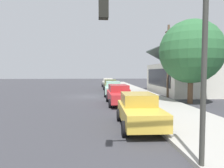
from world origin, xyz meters
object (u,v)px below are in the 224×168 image
Objects in this scene: car_ivory at (108,83)px; car_seafoam at (113,88)px; traffic_light_main at (164,38)px; fire_hydrant_red at (130,93)px; car_olive at (110,85)px; shade_tree at (191,52)px; utility_pole_wooden at (168,60)px; car_cherry at (119,94)px; car_mustard at (139,110)px.

car_ivory is 0.93× the size of car_seafoam.
traffic_light_main reaches higher than fire_hydrant_red.
car_olive is 14.12m from shade_tree.
car_seafoam is 0.69× the size of shade_tree.
utility_pole_wooden is (-4.09, -0.47, -0.42)m from shade_tree.
car_ivory is at bearing 179.10° from car_olive.
fire_hydrant_red is (8.21, 1.47, -0.32)m from car_olive.
car_cherry reaches higher than fire_hydrant_red.
car_seafoam is at bearing 178.65° from car_cherry.
traffic_light_main is (29.85, -0.15, 2.68)m from car_ivory.
car_mustard is at bearing 3.88° from car_seafoam.
car_cherry is 11.60m from traffic_light_main.
car_olive is 0.62× the size of utility_pole_wooden.
fire_hydrant_red is at bearing 3.38° from car_ivory.
car_cherry is 6.92m from car_mustard.
shade_tree reaches higher than car_ivory.
car_cherry is (12.26, -0.11, 0.00)m from car_olive.
car_mustard is (6.91, 0.22, -0.00)m from car_cherry.
utility_pole_wooden is at bearing -173.44° from shade_tree.
car_olive is at bearing 178.37° from car_cherry.
traffic_light_main is (23.55, -0.19, 2.68)m from car_olive.
car_ivory is 0.91× the size of car_cherry.
traffic_light_main is at bearing -2.47° from car_mustard.
shade_tree is (6.25, 6.03, 3.53)m from car_seafoam.
utility_pole_wooden is (8.22, 5.47, 3.11)m from car_olive.
traffic_light_main is 15.72m from fire_hydrant_red.
utility_pole_wooden is 5.27m from fire_hydrant_red.
car_ivory is 0.96× the size of car_olive.
utility_pole_wooden reaches higher than car_seafoam.
fire_hydrant_red is (14.51, 1.51, -0.32)m from car_ivory.
car_cherry is 7.01m from shade_tree.
shade_tree reaches higher than traffic_light_main.
car_olive is 19.17m from car_mustard.
car_mustard is (25.47, 0.15, -0.00)m from car_ivory.
car_olive is at bearing -178.27° from car_mustard.
car_cherry is 4.36m from fire_hydrant_red.
car_mustard is at bearing -40.37° from shade_tree.
car_mustard is 9.67m from shade_tree.
utility_pole_wooden is (-4.04, 5.58, 3.11)m from car_cherry.
car_ivory is 6.30m from car_olive.
shade_tree is (18.61, 5.98, 3.53)m from car_ivory.
car_ivory is at bearing 178.67° from car_cherry.
utility_pole_wooden reaches higher than car_olive.
car_seafoam is 6.73m from utility_pole_wooden.
car_ivory is 0.64× the size of shade_tree.
utility_pole_wooden reaches higher than traffic_light_main.
utility_pole_wooden is at bearing 124.79° from car_cherry.
car_mustard is at bearing -7.09° from fire_hydrant_red.
car_olive is 10.35m from utility_pole_wooden.
car_ivory is at bearing -174.04° from fire_hydrant_red.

